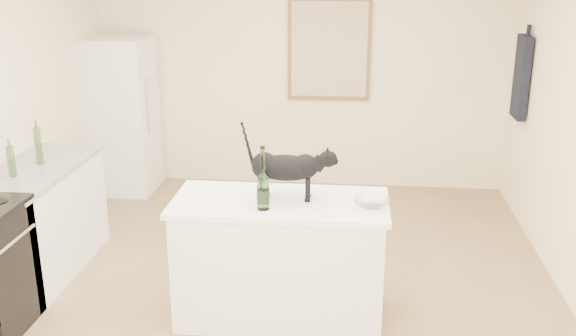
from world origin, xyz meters
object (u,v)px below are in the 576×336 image
(wine_bottle, at_px, (263,182))
(glass_bowl, at_px, (372,202))
(black_cat, at_px, (286,171))
(fridge, at_px, (122,115))

(wine_bottle, distance_m, glass_bowl, 0.75)
(black_cat, height_order, glass_bowl, black_cat)
(wine_bottle, bearing_deg, glass_bowl, 9.59)
(wine_bottle, bearing_deg, fridge, 125.65)
(black_cat, distance_m, glass_bowl, 0.63)
(fridge, height_order, glass_bowl, fridge)
(glass_bowl, bearing_deg, black_cat, 171.60)
(fridge, distance_m, glass_bowl, 3.74)
(fridge, relative_size, glass_bowl, 6.99)
(fridge, bearing_deg, black_cat, -50.37)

